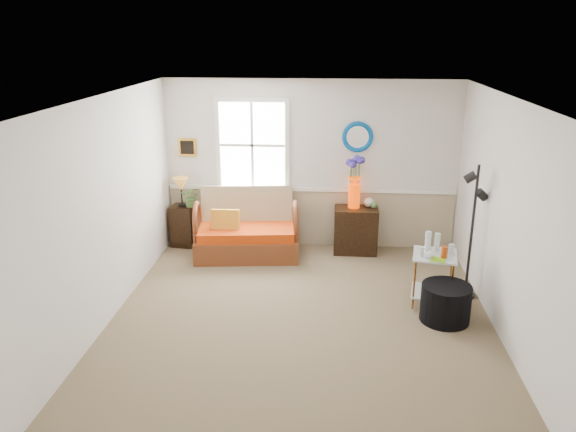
# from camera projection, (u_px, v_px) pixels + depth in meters

# --- Properties ---
(floor) EXTENTS (4.50, 5.00, 0.01)m
(floor) POSITION_uv_depth(u_px,v_px,m) (301.00, 319.00, 6.69)
(floor) COLOR #756250
(floor) RESTS_ON ground
(ceiling) EXTENTS (4.50, 5.00, 0.01)m
(ceiling) POSITION_uv_depth(u_px,v_px,m) (302.00, 98.00, 5.87)
(ceiling) COLOR white
(ceiling) RESTS_ON walls
(walls) EXTENTS (4.51, 5.01, 2.60)m
(walls) POSITION_uv_depth(u_px,v_px,m) (301.00, 216.00, 6.28)
(walls) COLOR silver
(walls) RESTS_ON floor
(wainscot) EXTENTS (4.46, 0.02, 0.90)m
(wainscot) POSITION_uv_depth(u_px,v_px,m) (310.00, 217.00, 8.90)
(wainscot) COLOR tan
(wainscot) RESTS_ON walls
(chair_rail) EXTENTS (4.46, 0.04, 0.06)m
(chair_rail) POSITION_uv_depth(u_px,v_px,m) (310.00, 189.00, 8.74)
(chair_rail) COLOR white
(chair_rail) RESTS_ON walls
(window) EXTENTS (1.14, 0.06, 1.44)m
(window) POSITION_uv_depth(u_px,v_px,m) (252.00, 145.00, 8.59)
(window) COLOR white
(window) RESTS_ON walls
(picture) EXTENTS (0.28, 0.03, 0.28)m
(picture) POSITION_uv_depth(u_px,v_px,m) (187.00, 147.00, 8.70)
(picture) COLOR #BF8223
(picture) RESTS_ON walls
(mirror) EXTENTS (0.47, 0.07, 0.47)m
(mirror) POSITION_uv_depth(u_px,v_px,m) (358.00, 137.00, 8.43)
(mirror) COLOR #0773BF
(mirror) RESTS_ON walls
(loveseat) EXTENTS (1.62, 1.03, 1.00)m
(loveseat) POSITION_uv_depth(u_px,v_px,m) (246.00, 224.00, 8.43)
(loveseat) COLOR brown
(loveseat) RESTS_ON floor
(throw_pillow) EXTENTS (0.43, 0.12, 0.42)m
(throw_pillow) POSITION_uv_depth(u_px,v_px,m) (225.00, 224.00, 8.35)
(throw_pillow) COLOR #CE5B07
(throw_pillow) RESTS_ON loveseat
(lamp_stand) EXTENTS (0.41, 0.41, 0.65)m
(lamp_stand) POSITION_uv_depth(u_px,v_px,m) (184.00, 225.00, 8.92)
(lamp_stand) COLOR #331E0E
(lamp_stand) RESTS_ON floor
(table_lamp) EXTENTS (0.28, 0.28, 0.46)m
(table_lamp) POSITION_uv_depth(u_px,v_px,m) (181.00, 192.00, 8.72)
(table_lamp) COLOR #B87C2A
(table_lamp) RESTS_ON lamp_stand
(potted_plant) EXTENTS (0.31, 0.34, 0.25)m
(potted_plant) POSITION_uv_depth(u_px,v_px,m) (191.00, 199.00, 8.74)
(potted_plant) COLOR #486F36
(potted_plant) RESTS_ON lamp_stand
(cabinet) EXTENTS (0.66, 0.43, 0.71)m
(cabinet) POSITION_uv_depth(u_px,v_px,m) (356.00, 230.00, 8.62)
(cabinet) COLOR #331E0E
(cabinet) RESTS_ON floor
(flower_vase) EXTENTS (0.29, 0.29, 0.78)m
(flower_vase) POSITION_uv_depth(u_px,v_px,m) (355.00, 183.00, 8.43)
(flower_vase) COLOR #D93500
(flower_vase) RESTS_ON cabinet
(side_table) EXTENTS (0.60, 0.60, 0.66)m
(side_table) POSITION_uv_depth(u_px,v_px,m) (433.00, 279.00, 6.98)
(side_table) COLOR #A66728
(side_table) RESTS_ON floor
(tabletop_items) EXTENTS (0.53, 0.53, 0.25)m
(tabletop_items) POSITION_uv_depth(u_px,v_px,m) (437.00, 246.00, 6.82)
(tabletop_items) COLOR silver
(tabletop_items) RESTS_ON side_table
(floor_lamp) EXTENTS (0.27, 0.27, 1.74)m
(floor_lamp) POSITION_uv_depth(u_px,v_px,m) (472.00, 233.00, 7.01)
(floor_lamp) COLOR black
(floor_lamp) RESTS_ON floor
(ottoman) EXTENTS (0.77, 0.77, 0.45)m
(ottoman) POSITION_uv_depth(u_px,v_px,m) (445.00, 303.00, 6.60)
(ottoman) COLOR black
(ottoman) RESTS_ON floor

